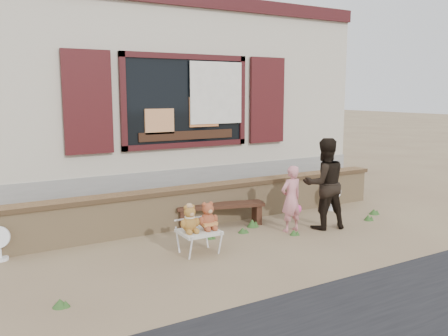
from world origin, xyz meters
TOP-DOWN VIEW (x-y plane):
  - ground at (0.00, 0.00)m, footprint 80.00×80.00m
  - shopfront at (0.00, 4.49)m, footprint 8.04×5.13m
  - brick_wall at (0.00, 1.00)m, footprint 7.10×0.36m
  - bench at (-0.00, 0.73)m, footprint 1.51×0.70m
  - folding_chair at (-0.94, -0.30)m, footprint 0.54×0.48m
  - teddy_bear_left at (-1.08, -0.30)m, footprint 0.29×0.25m
  - teddy_bear_right at (-0.80, -0.31)m, footprint 0.29×0.25m
  - child at (0.83, -0.11)m, footprint 0.40×0.28m
  - adult at (1.40, -0.24)m, footprint 0.84×0.73m
  - fan_left at (-3.35, 0.79)m, footprint 0.31×0.20m
  - fan_right at (2.37, 0.59)m, footprint 0.34×0.22m
  - grass_tufts at (0.54, -0.08)m, footprint 5.94×1.62m

SIDE VIEW (x-z plane):
  - ground at x=0.00m, z-range 0.00..0.00m
  - grass_tufts at x=0.54m, z-range -0.01..0.12m
  - fan_left at x=-3.35m, z-range 0.00..0.47m
  - fan_right at x=2.37m, z-range 0.00..0.53m
  - bench at x=0.00m, z-range 0.09..0.47m
  - folding_chair at x=-0.94m, z-range 0.13..0.46m
  - brick_wall at x=0.00m, z-range 0.01..0.67m
  - teddy_bear_left at x=-1.08m, z-range 0.33..0.71m
  - teddy_bear_right at x=-0.80m, z-range 0.33..0.72m
  - child at x=0.83m, z-range 0.00..1.07m
  - adult at x=1.40m, z-range 0.00..1.49m
  - shopfront at x=0.00m, z-range 0.00..4.00m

